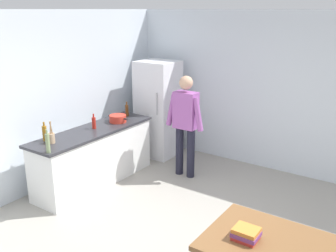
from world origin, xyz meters
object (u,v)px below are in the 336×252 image
object	(u,v)px
refrigerator	(158,109)
utensil_jar	(51,138)
cooking_pot	(118,119)
bottle_beer_brown	(127,110)
book_stack	(246,234)
person	(185,120)
bottle_vinegar_tall	(48,143)
bottle_sauce_red	(94,123)
bottle_oil_amber	(45,133)

from	to	relation	value
refrigerator	utensil_jar	distance (m)	2.38
utensil_jar	cooking_pot	bearing A→B (deg)	86.34
bottle_beer_brown	book_stack	size ratio (longest dim) A/B	1.15
person	bottle_vinegar_tall	size ratio (longest dim) A/B	5.31
utensil_jar	bottle_sauce_red	xyz separation A→B (m)	(0.02, 0.82, 0.02)
utensil_jar	bottle_oil_amber	size ratio (longest dim) A/B	1.14
refrigerator	person	bearing A→B (deg)	-30.23
person	utensil_jar	size ratio (longest dim) A/B	5.31
book_stack	bottle_oil_amber	bearing A→B (deg)	172.74
bottle_beer_brown	book_stack	distance (m)	3.76
person	bottle_beer_brown	world-z (taller)	person
bottle_sauce_red	person	bearing A→B (deg)	43.01
person	book_stack	size ratio (longest dim) A/B	7.53
utensil_jar	bottle_beer_brown	size ratio (longest dim) A/B	1.23
bottle_beer_brown	bottle_sauce_red	size ratio (longest dim) A/B	1.08
utensil_jar	bottle_vinegar_tall	distance (m)	0.38
refrigerator	bottle_beer_brown	size ratio (longest dim) A/B	6.92
person	book_stack	xyz separation A→B (m)	(2.02, -2.22, -0.18)
person	utensil_jar	xyz separation A→B (m)	(-1.09, -1.82, 0.00)
bottle_sauce_red	cooking_pot	bearing A→B (deg)	81.99
refrigerator	bottle_oil_amber	distance (m)	2.38
person	bottle_vinegar_tall	world-z (taller)	person
utensil_jar	bottle_beer_brown	bearing A→B (deg)	90.92
cooking_pot	bottle_sauce_red	xyz separation A→B (m)	(-0.07, -0.48, 0.04)
bottle_vinegar_tall	book_stack	world-z (taller)	bottle_vinegar_tall
bottle_oil_amber	book_stack	world-z (taller)	bottle_oil_amber
bottle_beer_brown	bottle_sauce_red	world-z (taller)	bottle_beer_brown
bottle_oil_amber	bottle_sauce_red	world-z (taller)	bottle_oil_amber
refrigerator	bottle_vinegar_tall	bearing A→B (deg)	-87.05
bottle_oil_amber	bottle_vinegar_tall	distance (m)	0.50
bottle_sauce_red	bottle_beer_brown	bearing A→B (deg)	92.86
person	utensil_jar	bearing A→B (deg)	-120.83
cooking_pot	bottle_oil_amber	distance (m)	1.31
bottle_oil_amber	bottle_beer_brown	distance (m)	1.66
cooking_pot	bottle_oil_amber	xyz separation A→B (m)	(-0.23, -1.29, 0.06)
bottle_sauce_red	bottle_vinegar_tall	distance (m)	1.12
bottle_beer_brown	book_stack	world-z (taller)	bottle_beer_brown
person	book_stack	world-z (taller)	person
cooking_pot	bottle_sauce_red	distance (m)	0.49
cooking_pot	bottle_vinegar_tall	size ratio (longest dim) A/B	1.25
cooking_pot	bottle_vinegar_tall	world-z (taller)	bottle_vinegar_tall
bottle_vinegar_tall	book_stack	size ratio (longest dim) A/B	1.42
person	bottle_beer_brown	xyz separation A→B (m)	(-1.11, -0.15, 0.03)
refrigerator	book_stack	world-z (taller)	refrigerator
utensil_jar	book_stack	distance (m)	3.13
book_stack	refrigerator	bearing A→B (deg)	136.89
book_stack	utensil_jar	bearing A→B (deg)	172.62
bottle_vinegar_tall	bottle_sauce_red	bearing A→B (deg)	103.33
refrigerator	person	xyz separation A→B (m)	(0.95, -0.55, 0.08)
bottle_oil_amber	book_stack	size ratio (longest dim) A/B	1.24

